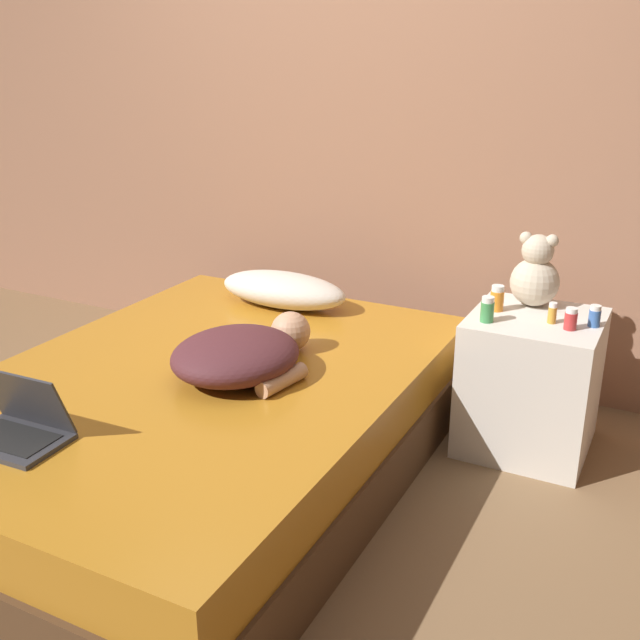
{
  "coord_description": "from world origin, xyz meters",
  "views": [
    {
      "loc": [
        1.54,
        -2.02,
        1.55
      ],
      "look_at": [
        0.37,
        0.26,
        0.6
      ],
      "focal_mm": 42.0,
      "sensor_mm": 36.0,
      "label": 1
    }
  ],
  "objects": [
    {
      "name": "bottle_amber",
      "position": [
        1.11,
        0.73,
        0.6
      ],
      "size": [
        0.03,
        0.03,
        0.08
      ],
      "color": "gold",
      "rests_on": "nightstand"
    },
    {
      "name": "laptop",
      "position": [
        -0.19,
        -0.65,
        0.47
      ],
      "size": [
        0.32,
        0.23,
        0.21
      ],
      "rotation": [
        0.0,
        0.0,
        0.04
      ],
      "color": "#333338",
      "rests_on": "bed"
    },
    {
      "name": "person_lying",
      "position": [
        0.15,
        0.06,
        0.5
      ],
      "size": [
        0.51,
        0.66,
        0.16
      ],
      "rotation": [
        0.0,
        0.0,
        -0.18
      ],
      "color": "#4C2328",
      "rests_on": "bed"
    },
    {
      "name": "bottle_red",
      "position": [
        1.18,
        0.7,
        0.6
      ],
      "size": [
        0.05,
        0.05,
        0.08
      ],
      "color": "#B72D2D",
      "rests_on": "nightstand"
    },
    {
      "name": "bottle_blue",
      "position": [
        1.25,
        0.77,
        0.6
      ],
      "size": [
        0.04,
        0.04,
        0.08
      ],
      "color": "#3866B2",
      "rests_on": "nightstand"
    },
    {
      "name": "bed",
      "position": [
        0.0,
        0.0,
        0.21
      ],
      "size": [
        1.48,
        2.07,
        0.42
      ],
      "color": "#4C331E",
      "rests_on": "ground_plane"
    },
    {
      "name": "teddy_bear",
      "position": [
        1.0,
        0.91,
        0.69
      ],
      "size": [
        0.19,
        0.19,
        0.3
      ],
      "color": "beige",
      "rests_on": "nightstand"
    },
    {
      "name": "bottle_green",
      "position": [
        0.88,
        0.64,
        0.61
      ],
      "size": [
        0.05,
        0.05,
        0.1
      ],
      "color": "#3D8E4C",
      "rests_on": "nightstand"
    },
    {
      "name": "nightstand",
      "position": [
        1.04,
        0.78,
        0.28
      ],
      "size": [
        0.49,
        0.49,
        0.56
      ],
      "color": "silver",
      "rests_on": "ground_plane"
    },
    {
      "name": "wall_back",
      "position": [
        0.0,
        1.31,
        1.3
      ],
      "size": [
        8.0,
        0.06,
        2.6
      ],
      "color": "#996B51",
      "rests_on": "ground_plane"
    },
    {
      "name": "ground_plane",
      "position": [
        0.0,
        0.0,
        0.0
      ],
      "size": [
        12.0,
        12.0,
        0.0
      ],
      "primitive_type": "plane",
      "color": "brown"
    },
    {
      "name": "pillow",
      "position": [
        -0.09,
        0.78,
        0.5
      ],
      "size": [
        0.62,
        0.27,
        0.16
      ],
      "color": "beige",
      "rests_on": "bed"
    },
    {
      "name": "bottle_orange",
      "position": [
        0.88,
        0.78,
        0.61
      ],
      "size": [
        0.05,
        0.05,
        0.1
      ],
      "color": "orange",
      "rests_on": "nightstand"
    }
  ]
}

